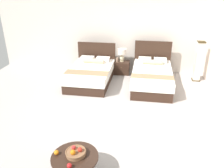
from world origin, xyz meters
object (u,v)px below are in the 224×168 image
bed_near_corner (152,76)px  floor_lamp_corner (199,62)px  loose_apple (69,166)px  nightstand (122,68)px  bed_near_window (91,74)px  vase (117,60)px  coffee_table (75,161)px  fruit_bowl (76,152)px  loose_orange (56,153)px  table_lamp (122,53)px

bed_near_corner → floor_lamp_corner: bearing=22.8°
loose_apple → floor_lamp_corner: 5.75m
nightstand → loose_apple: bearing=-93.3°
bed_near_window → bed_near_corner: bed_near_corner is taller
vase → floor_lamp_corner: floor_lamp_corner is taller
bed_near_corner → bed_near_window: bearing=-179.9°
coffee_table → loose_apple: size_ratio=9.84×
bed_near_window → nightstand: bed_near_window is taller
coffee_table → floor_lamp_corner: bearing=58.5°
nightstand → floor_lamp_corner: bearing=-5.8°
coffee_table → floor_lamp_corner: floor_lamp_corner is taller
fruit_bowl → loose_apple: (-0.02, -0.30, -0.01)m
bed_near_corner → nightstand: bed_near_corner is taller
floor_lamp_corner → loose_apple: bearing=-120.2°
loose_orange → fruit_bowl: bearing=6.0°
table_lamp → floor_lamp_corner: 2.60m
bed_near_corner → fruit_bowl: 4.25m
nightstand → table_lamp: size_ratio=1.20×
loose_orange → bed_near_corner: bearing=67.5°
bed_near_corner → loose_apple: 4.54m
floor_lamp_corner → bed_near_window: bearing=-169.6°
nightstand → coffee_table: size_ratio=0.69×
vase → loose_apple: vase is taller
bed_near_corner → floor_lamp_corner: floor_lamp_corner is taller
nightstand → loose_orange: bearing=-97.1°
nightstand → table_lamp: table_lamp is taller
vase → loose_apple: (-0.14, -5.19, -0.05)m
bed_near_window → floor_lamp_corner: (3.53, 0.64, 0.37)m
bed_near_window → vase: bearing=48.3°
fruit_bowl → loose_apple: size_ratio=4.27×
bed_near_window → vase: size_ratio=13.62×
vase → fruit_bowl: (-0.12, -4.89, -0.04)m
bed_near_corner → vase: bearing=145.0°
vase → floor_lamp_corner: bearing=-4.6°
fruit_bowl → floor_lamp_corner: size_ratio=0.26×
vase → fruit_bowl: size_ratio=0.44×
bed_near_window → bed_near_corner: size_ratio=0.93×
nightstand → loose_orange: (-0.62, -4.97, 0.25)m
vase → loose_orange: size_ratio=1.84×
bed_near_corner → floor_lamp_corner: (1.52, 0.64, 0.36)m
bed_near_corner → loose_orange: bed_near_corner is taller
bed_near_corner → loose_orange: bearing=-112.5°
bed_near_window → table_lamp: bed_near_window is taller
vase → fruit_bowl: bearing=-91.4°
table_lamp → fruit_bowl: (-0.29, -4.95, -0.27)m
table_lamp → coffee_table: 5.02m
nightstand → vase: vase is taller
bed_near_window → coffee_table: bearing=-81.0°
bed_near_corner → loose_apple: (-1.37, -4.33, 0.17)m
table_lamp → fruit_bowl: 4.97m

